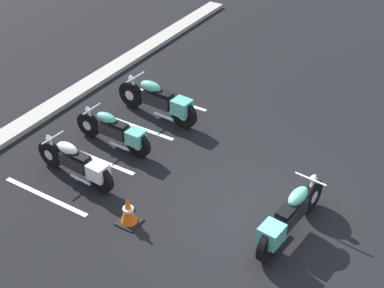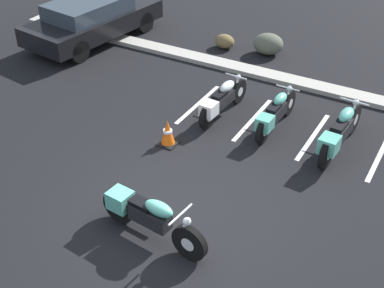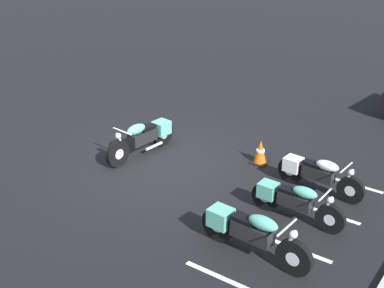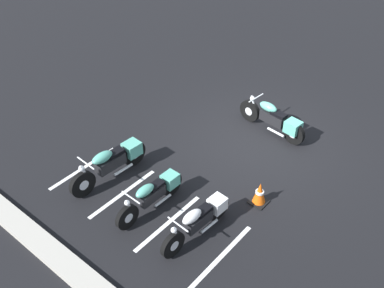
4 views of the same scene
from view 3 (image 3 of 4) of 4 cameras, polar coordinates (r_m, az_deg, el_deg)
name	(u,v)px [view 3 (image 3 of 4)]	position (r m, az deg, el deg)	size (l,w,h in m)	color
ground	(161,162)	(12.93, -3.35, -1.93)	(60.00, 60.00, 0.00)	black
motorcycle_teal_featured	(144,137)	(13.18, -5.11, 0.77)	(2.19, 0.64, 0.86)	black
parked_bike_0	(316,173)	(11.82, 13.08, -3.06)	(0.57, 2.02, 0.79)	black
parked_bike_1	(293,200)	(10.75, 10.69, -5.91)	(0.56, 2.00, 0.79)	black
parked_bike_2	(249,232)	(9.63, 6.13, -9.27)	(0.63, 2.26, 0.89)	black
traffic_cone	(260,152)	(12.85, 7.30, -0.90)	(0.40, 0.40, 0.59)	black
stall_line_0	(337,179)	(12.58, 15.21, -3.67)	(0.10, 2.10, 0.00)	white
stall_line_1	(311,208)	(11.38, 12.53, -6.66)	(0.10, 2.10, 0.00)	white
stall_line_2	(278,242)	(10.24, 9.21, -10.31)	(0.10, 2.10, 0.00)	white
stall_line_3	(238,285)	(9.20, 4.98, -14.77)	(0.10, 2.10, 0.00)	white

